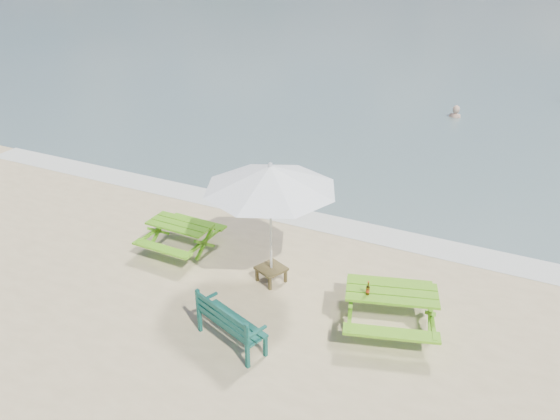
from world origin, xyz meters
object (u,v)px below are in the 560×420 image
at_px(side_table, 271,274).
at_px(patio_umbrella, 270,177).
at_px(beer_bottle, 368,290).
at_px(picnic_table_right, 390,310).
at_px(swimmer, 454,126).
at_px(park_bench, 232,331).
at_px(picnic_table_left, 181,237).

distance_m(side_table, patio_umbrella, 2.14).
bearing_deg(beer_bottle, patio_umbrella, 164.06).
height_order(picnic_table_right, swimmer, picnic_table_right).
relative_size(picnic_table_right, side_table, 3.18).
distance_m(park_bench, side_table, 1.98).
bearing_deg(picnic_table_right, beer_bottle, -143.05).
height_order(picnic_table_right, side_table, picnic_table_right).
relative_size(picnic_table_right, patio_umbrella, 0.64).
distance_m(picnic_table_right, patio_umbrella, 3.23).
distance_m(picnic_table_right, side_table, 2.58).
bearing_deg(side_table, picnic_table_right, -7.87).
xyz_separation_m(picnic_table_left, side_table, (2.36, -0.24, -0.15)).
bearing_deg(park_bench, beer_bottle, 34.40).
bearing_deg(park_bench, patio_umbrella, 96.42).
relative_size(beer_bottle, swimmer, 0.16).
height_order(patio_umbrella, beer_bottle, patio_umbrella).
height_order(picnic_table_left, picnic_table_right, picnic_table_right).
bearing_deg(beer_bottle, side_table, 164.06).
bearing_deg(park_bench, side_table, 96.42).
xyz_separation_m(picnic_table_left, swimmer, (3.80, 12.79, -0.67)).
height_order(picnic_table_left, park_bench, park_bench).
relative_size(side_table, patio_umbrella, 0.20).
distance_m(park_bench, beer_bottle, 2.45).
height_order(beer_bottle, swimmer, beer_bottle).
distance_m(patio_umbrella, swimmer, 13.37).
bearing_deg(beer_bottle, park_bench, -145.60).
relative_size(side_table, swimmer, 0.42).
xyz_separation_m(picnic_table_left, beer_bottle, (4.54, -0.86, 0.52)).
bearing_deg(swimmer, picnic_table_left, -106.56).
relative_size(picnic_table_left, picnic_table_right, 0.75).
bearing_deg(side_table, picnic_table_left, 174.29).
xyz_separation_m(side_table, swimmer, (1.45, 13.02, -0.52)).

